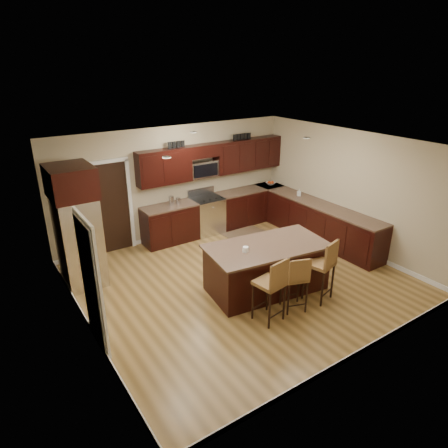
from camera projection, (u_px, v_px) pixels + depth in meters
floor at (242, 280)px, 7.98m from camera, size 6.00×6.00×0.00m
ceiling at (244, 145)px, 6.95m from camera, size 6.00×6.00×0.00m
wall_back at (175, 183)px, 9.58m from camera, size 6.00×0.00×6.00m
wall_left at (80, 258)px, 5.93m from camera, size 0.00×5.50×5.50m
wall_right at (350, 191)px, 9.01m from camera, size 0.00×5.50×5.50m
base_cabinets at (270, 218)px, 9.89m from camera, size 4.02×3.96×0.92m
upper_cabinets at (215, 158)px, 9.80m from camera, size 4.00×0.33×0.80m
range at (207, 215)px, 10.03m from camera, size 0.76×0.64×1.11m
microwave at (203, 169)px, 9.72m from camera, size 0.76×0.31×0.40m
doorway at (110, 208)px, 8.85m from camera, size 0.85×0.03×2.06m
pantry_door at (90, 286)px, 5.83m from camera, size 0.03×0.80×2.04m
letter_decor at (210, 140)px, 9.56m from camera, size 2.20×0.03×0.15m
island at (266, 269)px, 7.53m from camera, size 2.38×1.46×0.92m
stool_left at (273, 283)px, 6.47m from camera, size 0.50×0.50×1.16m
stool_mid at (296, 278)px, 6.78m from camera, size 0.50×0.50×1.05m
stool_right at (323, 264)px, 7.06m from camera, size 0.54×0.54×1.18m
refrigerator at (77, 225)px, 7.48m from camera, size 0.79×0.94×2.35m
floor_mat at (244, 233)px, 10.15m from camera, size 1.10×0.80×0.01m
fruit_bowl at (271, 183)px, 10.91m from camera, size 0.31×0.31×0.06m
soap_bottle at (299, 192)px, 9.98m from camera, size 0.11×0.11×0.18m
canister_tall at (171, 201)px, 9.33m from camera, size 0.12×0.12×0.22m
canister_short at (178, 201)px, 9.43m from camera, size 0.11×0.11×0.16m
island_jar at (246, 249)px, 7.07m from camera, size 0.10×0.10×0.10m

